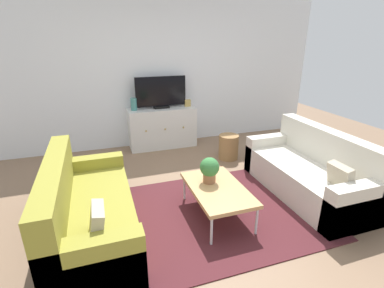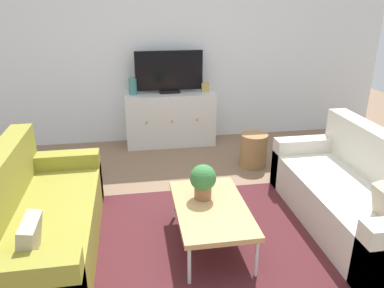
{
  "view_description": "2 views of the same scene",
  "coord_description": "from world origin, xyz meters",
  "px_view_note": "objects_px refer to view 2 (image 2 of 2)",
  "views": [
    {
      "loc": [
        -1.18,
        -2.84,
        2.01
      ],
      "look_at": [
        0.0,
        0.65,
        0.62
      ],
      "focal_mm": 26.6,
      "sensor_mm": 36.0,
      "label": 1
    },
    {
      "loc": [
        -0.58,
        -2.89,
        2.03
      ],
      "look_at": [
        0.0,
        0.65,
        0.62
      ],
      "focal_mm": 35.22,
      "sensor_mm": 36.0,
      "label": 2
    }
  ],
  "objects_px": {
    "potted_plant": "(203,180)",
    "wicker_basket": "(253,150)",
    "coffee_table": "(211,209)",
    "mantel_clock": "(205,87)",
    "couch_left_side": "(33,226)",
    "couch_right_side": "(357,197)",
    "glass_vase": "(133,86)",
    "flat_screen_tv": "(169,72)",
    "tv_console": "(170,119)"
  },
  "relations": [
    {
      "from": "potted_plant",
      "to": "wicker_basket",
      "type": "distance_m",
      "value": 1.68
    },
    {
      "from": "coffee_table",
      "to": "mantel_clock",
      "type": "height_order",
      "value": "mantel_clock"
    },
    {
      "from": "couch_left_side",
      "to": "coffee_table",
      "type": "xyz_separation_m",
      "value": [
        1.46,
        -0.09,
        0.07
      ]
    },
    {
      "from": "couch_left_side",
      "to": "mantel_clock",
      "type": "distance_m",
      "value": 3.08
    },
    {
      "from": "coffee_table",
      "to": "mantel_clock",
      "type": "relative_size",
      "value": 7.7
    },
    {
      "from": "couch_left_side",
      "to": "couch_right_side",
      "type": "distance_m",
      "value": 2.87
    },
    {
      "from": "couch_left_side",
      "to": "couch_right_side",
      "type": "bearing_deg",
      "value": 0.0
    },
    {
      "from": "coffee_table",
      "to": "wicker_basket",
      "type": "height_order",
      "value": "wicker_basket"
    },
    {
      "from": "coffee_table",
      "to": "glass_vase",
      "type": "xyz_separation_m",
      "value": [
        -0.58,
        2.47,
        0.52
      ]
    },
    {
      "from": "couch_left_side",
      "to": "flat_screen_tv",
      "type": "height_order",
      "value": "flat_screen_tv"
    },
    {
      "from": "coffee_table",
      "to": "flat_screen_tv",
      "type": "distance_m",
      "value": 2.58
    },
    {
      "from": "tv_console",
      "to": "mantel_clock",
      "type": "distance_m",
      "value": 0.67
    },
    {
      "from": "coffee_table",
      "to": "wicker_basket",
      "type": "bearing_deg",
      "value": 60.07
    },
    {
      "from": "tv_console",
      "to": "mantel_clock",
      "type": "relative_size",
      "value": 9.66
    },
    {
      "from": "wicker_basket",
      "to": "tv_console",
      "type": "bearing_deg",
      "value": 134.98
    },
    {
      "from": "mantel_clock",
      "to": "couch_left_side",
      "type": "bearing_deg",
      "value": -128.56
    },
    {
      "from": "couch_left_side",
      "to": "couch_right_side",
      "type": "xyz_separation_m",
      "value": [
        2.87,
        0.0,
        0.0
      ]
    },
    {
      "from": "couch_left_side",
      "to": "glass_vase",
      "type": "xyz_separation_m",
      "value": [
        0.88,
        2.37,
        0.58
      ]
    },
    {
      "from": "glass_vase",
      "to": "wicker_basket",
      "type": "height_order",
      "value": "glass_vase"
    },
    {
      "from": "flat_screen_tv",
      "to": "wicker_basket",
      "type": "distance_m",
      "value": 1.59
    },
    {
      "from": "couch_left_side",
      "to": "wicker_basket",
      "type": "bearing_deg",
      "value": 31.39
    },
    {
      "from": "tv_console",
      "to": "glass_vase",
      "type": "height_order",
      "value": "glass_vase"
    },
    {
      "from": "potted_plant",
      "to": "mantel_clock",
      "type": "bearing_deg",
      "value": 78.43
    },
    {
      "from": "couch_left_side",
      "to": "potted_plant",
      "type": "xyz_separation_m",
      "value": [
        1.42,
        0.06,
        0.27
      ]
    },
    {
      "from": "tv_console",
      "to": "mantel_clock",
      "type": "bearing_deg",
      "value": 0.01
    },
    {
      "from": "couch_left_side",
      "to": "mantel_clock",
      "type": "xyz_separation_m",
      "value": [
        1.89,
        2.37,
        0.53
      ]
    },
    {
      "from": "couch_right_side",
      "to": "flat_screen_tv",
      "type": "height_order",
      "value": "flat_screen_tv"
    },
    {
      "from": "tv_console",
      "to": "glass_vase",
      "type": "xyz_separation_m",
      "value": [
        -0.51,
        0.0,
        0.49
      ]
    },
    {
      "from": "flat_screen_tv",
      "to": "mantel_clock",
      "type": "relative_size",
      "value": 7.2
    },
    {
      "from": "couch_right_side",
      "to": "wicker_basket",
      "type": "bearing_deg",
      "value": 110.72
    },
    {
      "from": "tv_console",
      "to": "potted_plant",
      "type": "bearing_deg",
      "value": -89.18
    },
    {
      "from": "glass_vase",
      "to": "couch_left_side",
      "type": "bearing_deg",
      "value": -110.27
    },
    {
      "from": "flat_screen_tv",
      "to": "couch_left_side",
      "type": "bearing_deg",
      "value": -120.05
    },
    {
      "from": "potted_plant",
      "to": "couch_right_side",
      "type": "bearing_deg",
      "value": -2.24
    },
    {
      "from": "potted_plant",
      "to": "wicker_basket",
      "type": "relative_size",
      "value": 0.73
    },
    {
      "from": "couch_right_side",
      "to": "mantel_clock",
      "type": "distance_m",
      "value": 2.62
    },
    {
      "from": "couch_left_side",
      "to": "mantel_clock",
      "type": "height_order",
      "value": "mantel_clock"
    },
    {
      "from": "coffee_table",
      "to": "tv_console",
      "type": "xyz_separation_m",
      "value": [
        -0.08,
        2.47,
        0.03
      ]
    },
    {
      "from": "couch_right_side",
      "to": "potted_plant",
      "type": "distance_m",
      "value": 1.48
    },
    {
      "from": "couch_left_side",
      "to": "flat_screen_tv",
      "type": "bearing_deg",
      "value": 59.95
    },
    {
      "from": "coffee_table",
      "to": "tv_console",
      "type": "height_order",
      "value": "tv_console"
    },
    {
      "from": "couch_left_side",
      "to": "coffee_table",
      "type": "relative_size",
      "value": 1.83
    },
    {
      "from": "flat_screen_tv",
      "to": "potted_plant",
      "type": "bearing_deg",
      "value": -89.19
    },
    {
      "from": "potted_plant",
      "to": "flat_screen_tv",
      "type": "distance_m",
      "value": 2.39
    },
    {
      "from": "couch_right_side",
      "to": "flat_screen_tv",
      "type": "distance_m",
      "value": 2.92
    },
    {
      "from": "tv_console",
      "to": "wicker_basket",
      "type": "xyz_separation_m",
      "value": [
        0.95,
        -0.95,
        -0.17
      ]
    },
    {
      "from": "tv_console",
      "to": "wicker_basket",
      "type": "relative_size",
      "value": 2.95
    },
    {
      "from": "tv_console",
      "to": "mantel_clock",
      "type": "xyz_separation_m",
      "value": [
        0.51,
        0.0,
        0.44
      ]
    },
    {
      "from": "coffee_table",
      "to": "flat_screen_tv",
      "type": "xyz_separation_m",
      "value": [
        -0.08,
        2.49,
        0.69
      ]
    },
    {
      "from": "couch_right_side",
      "to": "wicker_basket",
      "type": "height_order",
      "value": "couch_right_side"
    }
  ]
}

